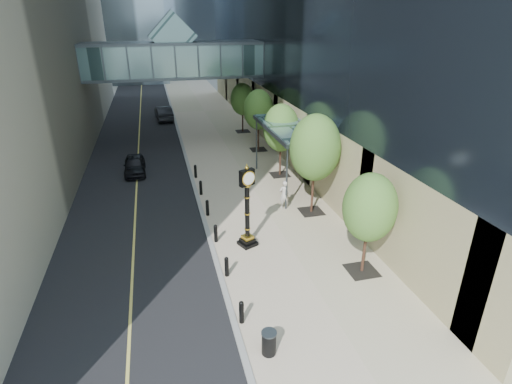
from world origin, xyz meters
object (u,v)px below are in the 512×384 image
street_clock (247,212)px  trash_bin (269,343)px  pedestrian (284,195)px  car_near (135,165)px  car_far (164,113)px

street_clock → trash_bin: size_ratio=4.93×
trash_bin → pedestrian: 11.96m
pedestrian → car_near: bearing=-47.0°
car_far → pedestrian: bearing=98.5°
trash_bin → street_clock: bearing=82.6°
car_far → trash_bin: bearing=88.1°
pedestrian → car_far: bearing=-79.8°
street_clock → pedestrian: street_clock is taller
street_clock → pedestrian: size_ratio=2.39×
trash_bin → car_far: (-2.10, 37.31, 0.31)m
pedestrian → trash_bin: bearing=66.0°
street_clock → trash_bin: street_clock is taller
trash_bin → pedestrian: pedestrian is taller
street_clock → car_far: 30.05m
street_clock → trash_bin: (-0.96, -7.44, -1.47)m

